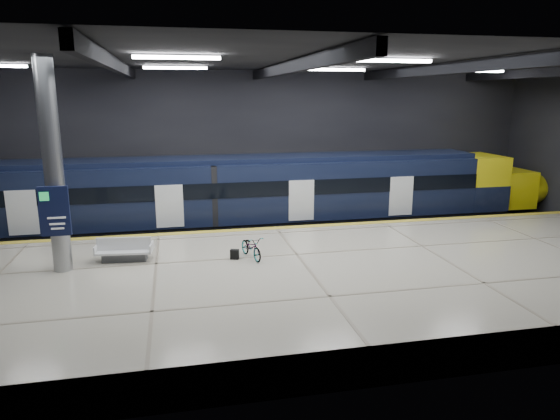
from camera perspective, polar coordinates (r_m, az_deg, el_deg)
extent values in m
plane|color=black|center=(19.60, 1.19, -7.24)|extent=(30.00, 30.00, 0.00)
cube|color=black|center=(26.39, -2.76, 6.94)|extent=(30.00, 0.10, 8.00)
cube|color=black|center=(11.11, 10.72, -1.72)|extent=(30.00, 0.10, 8.00)
cube|color=black|center=(18.43, 1.31, 16.80)|extent=(30.00, 16.00, 0.10)
cube|color=black|center=(18.01, -18.35, 15.46)|extent=(0.25, 16.00, 0.40)
cube|color=black|center=(18.41, 1.30, 16.02)|extent=(0.25, 16.00, 0.40)
cube|color=black|center=(20.63, 18.35, 15.06)|extent=(0.25, 16.00, 0.40)
cube|color=white|center=(15.94, -11.69, 16.70)|extent=(2.60, 0.18, 0.10)
cube|color=white|center=(17.49, 12.91, 16.29)|extent=(2.60, 0.18, 0.10)
cube|color=white|center=(21.93, -11.86, 15.61)|extent=(2.60, 0.18, 0.10)
cube|color=white|center=(23.08, 6.47, 15.66)|extent=(2.60, 0.18, 0.10)
cube|color=white|center=(26.13, 21.70, 14.53)|extent=(2.60, 0.18, 0.10)
cube|color=#BDB4A0|center=(17.14, 3.12, -8.33)|extent=(30.00, 11.00, 1.10)
cube|color=gold|center=(21.83, -0.44, -2.06)|extent=(30.00, 0.40, 0.01)
cube|color=gray|center=(24.02, -1.41, -3.20)|extent=(30.00, 0.08, 0.16)
cube|color=gray|center=(25.39, -2.01, -2.31)|extent=(30.00, 0.08, 0.16)
cube|color=black|center=(24.36, -5.26, -1.87)|extent=(24.00, 2.58, 0.80)
cube|color=black|center=(23.97, -5.35, 2.24)|extent=(24.00, 2.80, 2.75)
cube|color=black|center=(23.74, -5.43, 5.78)|extent=(24.00, 2.30, 0.24)
cube|color=black|center=(22.54, -4.94, 2.27)|extent=(24.00, 0.04, 0.70)
cube|color=white|center=(23.21, 2.46, 1.11)|extent=(1.20, 0.05, 1.90)
cube|color=yellow|center=(28.52, 21.59, 3.10)|extent=(2.00, 2.80, 2.75)
ellipsoid|color=yellow|center=(30.11, 25.66, 2.29)|extent=(3.60, 2.52, 1.90)
cube|color=black|center=(28.66, 22.12, 3.46)|extent=(1.60, 2.38, 0.80)
cube|color=#595B60|center=(18.40, -17.30, -5.13)|extent=(1.54, 0.62, 0.28)
cube|color=white|center=(18.34, -17.34, -4.49)|extent=(1.94, 0.99, 0.07)
cube|color=white|center=(18.27, -17.40, -3.70)|extent=(1.87, 0.27, 0.47)
cube|color=white|center=(18.52, -20.21, -4.17)|extent=(0.14, 0.80, 0.28)
cube|color=white|center=(18.14, -14.47, -4.12)|extent=(0.14, 0.80, 0.28)
imported|color=#99999E|center=(17.81, -3.30, -4.24)|extent=(0.95, 1.65, 0.82)
cube|color=black|center=(17.80, -5.21, -5.07)|extent=(0.34, 0.26, 0.35)
cylinder|color=#9EA0A5|center=(17.46, -24.49, 4.50)|extent=(0.60, 0.60, 6.90)
cube|color=#0E1435|center=(17.28, -24.35, -0.13)|extent=(0.90, 0.12, 1.60)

